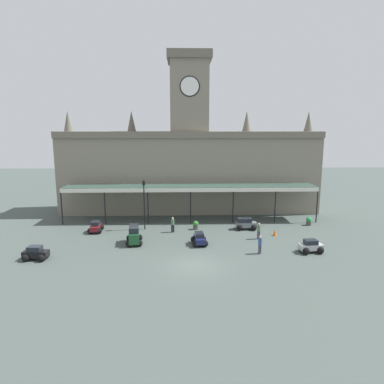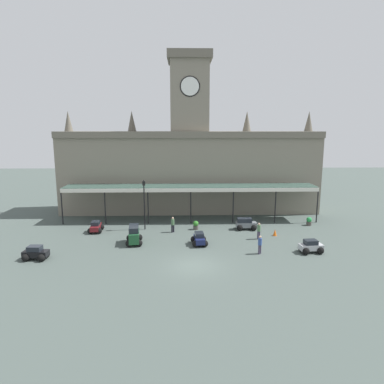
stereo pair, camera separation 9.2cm
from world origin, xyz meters
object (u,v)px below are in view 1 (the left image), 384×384
object	(u,v)px
car_green_van	(134,236)
car_black_sedan	(36,254)
car_maroon_sedan	(96,227)
car_silver_sedan	(311,247)
car_navy_sedan	(199,240)
pedestrian_crossing_forecourt	(173,224)
pedestrian_near_entrance	(259,230)
traffic_cone	(275,232)
pedestrian_beside_cars	(260,244)
planter_forecourt_centre	(309,221)
victorian_lamppost	(144,199)
car_grey_estate	(246,224)
planter_by_canopy	(196,225)

from	to	relation	value
car_green_van	car_black_sedan	bearing A→B (deg)	-153.90
car_maroon_sedan	car_silver_sedan	size ratio (longest dim) A/B	0.98
car_navy_sedan	pedestrian_crossing_forecourt	world-z (taller)	pedestrian_crossing_forecourt
pedestrian_near_entrance	traffic_cone	size ratio (longest dim) A/B	2.40
pedestrian_beside_cars	traffic_cone	size ratio (longest dim) A/B	2.40
pedestrian_crossing_forecourt	pedestrian_near_entrance	bearing A→B (deg)	-15.98
car_green_van	planter_forecourt_centre	size ratio (longest dim) A/B	2.60
traffic_cone	planter_forecourt_centre	size ratio (longest dim) A/B	0.73
car_silver_sedan	pedestrian_crossing_forecourt	distance (m)	14.05
victorian_lamppost	car_silver_sedan	bearing A→B (deg)	-25.83
pedestrian_crossing_forecourt	pedestrian_beside_cars	bearing A→B (deg)	-39.72
car_grey_estate	car_navy_sedan	bearing A→B (deg)	-137.94
car_maroon_sedan	victorian_lamppost	bearing A→B (deg)	9.49
car_navy_sedan	car_silver_sedan	bearing A→B (deg)	-13.53
pedestrian_beside_cars	victorian_lamppost	xyz separation A→B (m)	(-11.00, 7.74, 2.47)
car_green_van	pedestrian_near_entrance	world-z (taller)	car_green_van
pedestrian_beside_cars	planter_by_canopy	world-z (taller)	pedestrian_beside_cars
car_navy_sedan	pedestrian_beside_cars	world-z (taller)	pedestrian_beside_cars
car_maroon_sedan	traffic_cone	bearing A→B (deg)	-5.43
car_grey_estate	pedestrian_crossing_forecourt	xyz separation A→B (m)	(-8.00, -0.84, 0.34)
car_navy_sedan	car_grey_estate	distance (m)	7.22
car_maroon_sedan	pedestrian_crossing_forecourt	size ratio (longest dim) A/B	1.25
pedestrian_near_entrance	victorian_lamppost	size ratio (longest dim) A/B	0.30
car_grey_estate	car_black_sedan	size ratio (longest dim) A/B	1.09
car_green_van	victorian_lamppost	size ratio (longest dim) A/B	0.45
pedestrian_beside_cars	victorian_lamppost	size ratio (longest dim) A/B	0.30
pedestrian_crossing_forecourt	planter_forecourt_centre	world-z (taller)	pedestrian_crossing_forecourt
car_black_sedan	pedestrian_near_entrance	xyz separation A→B (m)	(20.06, 4.87, 0.41)
car_silver_sedan	car_green_van	bearing A→B (deg)	170.11
pedestrian_beside_cars	car_maroon_sedan	bearing A→B (deg)	156.93
pedestrian_near_entrance	car_black_sedan	bearing A→B (deg)	-166.34
car_maroon_sedan	planter_by_canopy	distance (m)	10.78
car_silver_sedan	planter_forecourt_centre	world-z (taller)	car_silver_sedan
car_black_sedan	pedestrian_beside_cars	xyz separation A→B (m)	(19.25, 0.81, 0.41)
car_green_van	pedestrian_near_entrance	size ratio (longest dim) A/B	1.49
pedestrian_beside_cars	planter_forecourt_centre	size ratio (longest dim) A/B	1.74
pedestrian_beside_cars	car_navy_sedan	bearing A→B (deg)	154.03
car_grey_estate	planter_forecourt_centre	bearing A→B (deg)	10.64
car_black_sedan	pedestrian_crossing_forecourt	world-z (taller)	pedestrian_crossing_forecourt
traffic_cone	car_silver_sedan	bearing A→B (deg)	-68.85
car_black_sedan	pedestrian_near_entrance	world-z (taller)	pedestrian_near_entrance
pedestrian_near_entrance	victorian_lamppost	world-z (taller)	victorian_lamppost
traffic_cone	planter_by_canopy	world-z (taller)	planter_by_canopy
car_grey_estate	car_green_van	bearing A→B (deg)	-159.24
car_silver_sedan	pedestrian_beside_cars	world-z (taller)	pedestrian_beside_cars
car_grey_estate	victorian_lamppost	world-z (taller)	victorian_lamppost
car_maroon_sedan	planter_by_canopy	size ratio (longest dim) A/B	2.18
car_grey_estate	pedestrian_beside_cars	distance (m)	7.40
car_navy_sedan	pedestrian_beside_cars	size ratio (longest dim) A/B	1.27
traffic_cone	pedestrian_crossing_forecourt	bearing A→B (deg)	172.13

